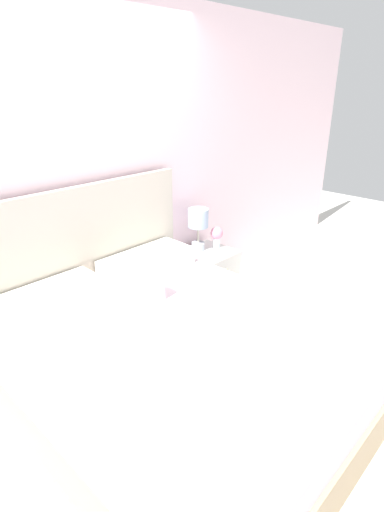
# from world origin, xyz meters

# --- Properties ---
(ground_plane) EXTENTS (12.00, 12.00, 0.00)m
(ground_plane) POSITION_xyz_m (0.00, 0.00, 0.00)
(ground_plane) COLOR silver
(wall_back) EXTENTS (8.00, 0.06, 2.60)m
(wall_back) POSITION_xyz_m (0.00, 0.07, 1.30)
(wall_back) COLOR silver
(wall_back) RESTS_ON ground_plane
(bed) EXTENTS (1.82, 2.17, 1.30)m
(bed) POSITION_xyz_m (0.00, -1.00, 0.31)
(bed) COLOR tan
(bed) RESTS_ON ground_plane
(nightstand) EXTENTS (0.46, 0.47, 0.50)m
(nightstand) POSITION_xyz_m (1.18, -0.24, 0.25)
(nightstand) COLOR white
(nightstand) RESTS_ON ground_plane
(table_lamp) EXTENTS (0.19, 0.19, 0.41)m
(table_lamp) POSITION_xyz_m (1.14, -0.15, 0.78)
(table_lamp) COLOR #A8B2BC
(table_lamp) RESTS_ON nightstand
(flower_vase) EXTENTS (0.12, 0.12, 0.21)m
(flower_vase) POSITION_xyz_m (1.31, -0.23, 0.63)
(flower_vase) COLOR silver
(flower_vase) RESTS_ON nightstand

